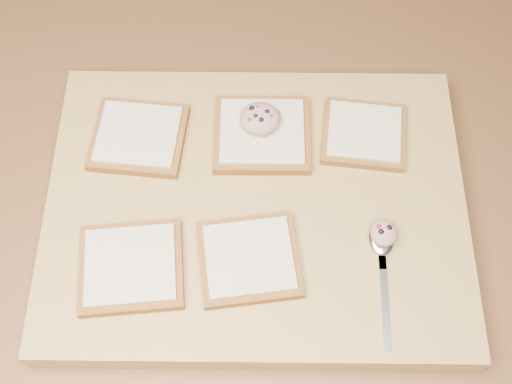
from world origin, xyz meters
TOP-DOWN VIEW (x-y plane):
  - ground at (0.00, 0.00)m, footprint 4.00×4.00m
  - island_counter at (0.00, 0.00)m, footprint 2.00×0.80m
  - cutting_board at (-0.17, -0.01)m, footprint 0.55×0.42m
  - bread_far_left at (-0.33, 0.09)m, footprint 0.13×0.12m
  - bread_far_center at (-0.17, 0.09)m, footprint 0.13×0.12m
  - bread_far_right at (-0.03, 0.09)m, footprint 0.12×0.11m
  - bread_near_left at (-0.32, -0.10)m, footprint 0.14×0.13m
  - bread_near_center at (-0.18, -0.09)m, footprint 0.14×0.13m
  - tuna_salad_dollop at (-0.17, 0.10)m, footprint 0.05×0.05m
  - spoon at (-0.01, -0.07)m, footprint 0.03×0.17m
  - spoon_salad at (-0.01, -0.06)m, footprint 0.03×0.04m

SIDE VIEW (x-z plane):
  - ground at x=0.00m, z-range 0.00..0.00m
  - island_counter at x=0.00m, z-range 0.00..0.90m
  - cutting_board at x=-0.17m, z-range 0.90..0.94m
  - spoon at x=-0.01m, z-range 0.94..0.95m
  - bread_far_right at x=-0.03m, z-range 0.94..0.96m
  - bread_near_center at x=-0.18m, z-range 0.94..0.96m
  - bread_far_left at x=-0.33m, z-range 0.94..0.96m
  - bread_near_left at x=-0.32m, z-range 0.94..0.96m
  - bread_far_center at x=-0.17m, z-range 0.94..0.96m
  - spoon_salad at x=-0.01m, z-range 0.95..0.97m
  - tuna_salad_dollop at x=-0.17m, z-range 0.96..0.99m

